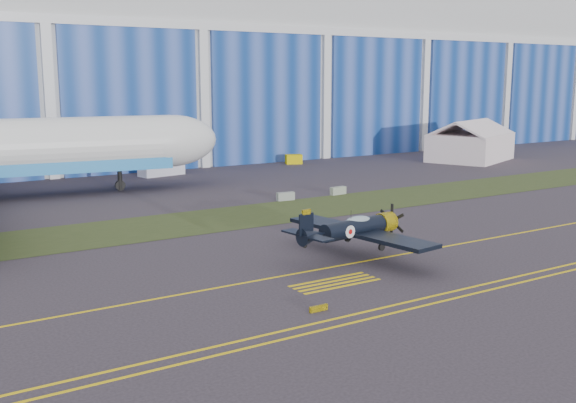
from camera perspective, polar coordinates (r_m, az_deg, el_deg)
ground at (r=61.38m, az=13.12°, el=-2.17°), size 260.00×260.00×0.00m
grass_median at (r=71.67m, az=5.16°, el=-0.15°), size 260.00×10.00×0.02m
hangar at (r=121.54m, az=-11.81°, el=11.03°), size 220.00×45.70×30.00m
taxiway_centreline at (r=58.08m, az=16.63°, el=-3.03°), size 200.00×0.20×0.02m
hold_short_ladder at (r=43.96m, az=3.99°, el=-6.87°), size 6.00×2.40×0.02m
guard_board_left at (r=38.68m, az=2.61°, el=-9.02°), size 1.20×0.15×0.35m
warbird at (r=49.35m, az=5.60°, el=-2.27°), size 12.44×14.39×3.90m
tent at (r=113.06m, az=15.20°, el=5.03°), size 16.96×14.89×6.55m
shipping_container at (r=93.75m, az=-10.68°, el=2.99°), size 6.45×3.52×2.65m
tug at (r=104.94m, az=0.49°, el=3.60°), size 2.88×2.34×1.45m
barrier_a at (r=73.02m, az=-0.21°, el=0.43°), size 2.05×0.79×0.90m
barrier_b at (r=76.96m, az=4.26°, el=0.91°), size 2.04×0.77×0.90m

